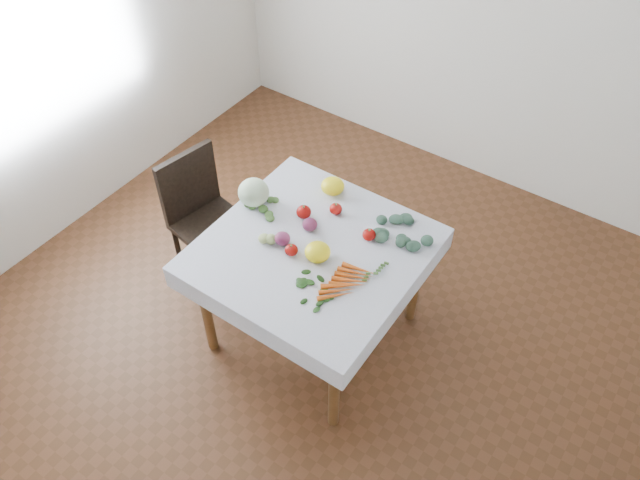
# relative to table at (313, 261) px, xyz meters

# --- Properties ---
(ground) EXTENTS (4.00, 4.00, 0.00)m
(ground) POSITION_rel_table_xyz_m (0.00, 0.00, -0.65)
(ground) COLOR #56301B
(back_wall) EXTENTS (4.00, 0.04, 2.70)m
(back_wall) POSITION_rel_table_xyz_m (0.00, 2.00, 0.70)
(back_wall) COLOR white
(back_wall) RESTS_ON ground
(left_wall) EXTENTS (0.04, 4.00, 2.70)m
(left_wall) POSITION_rel_table_xyz_m (-2.00, 0.00, 0.70)
(left_wall) COLOR white
(left_wall) RESTS_ON ground
(table) EXTENTS (1.00, 1.00, 0.75)m
(table) POSITION_rel_table_xyz_m (0.00, 0.00, 0.00)
(table) COLOR brown
(table) RESTS_ON ground
(tablecloth) EXTENTS (1.12, 1.12, 0.01)m
(tablecloth) POSITION_rel_table_xyz_m (0.00, 0.00, 0.10)
(tablecloth) COLOR white
(tablecloth) RESTS_ON table
(chair) EXTENTS (0.47, 0.47, 0.90)m
(chair) POSITION_rel_table_xyz_m (-0.89, 0.05, -0.14)
(chair) COLOR black
(chair) RESTS_ON ground
(cabbage) EXTENTS (0.22, 0.22, 0.16)m
(cabbage) POSITION_rel_table_xyz_m (-0.48, 0.10, 0.18)
(cabbage) COLOR beige
(cabbage) RESTS_ON tablecloth
(tomato_a) EXTENTS (0.08, 0.08, 0.06)m
(tomato_a) POSITION_rel_table_xyz_m (-0.05, 0.30, 0.13)
(tomato_a) COLOR #A90E0B
(tomato_a) RESTS_ON tablecloth
(tomato_b) EXTENTS (0.08, 0.08, 0.06)m
(tomato_b) POSITION_rel_table_xyz_m (0.21, 0.23, 0.13)
(tomato_b) COLOR #A90E0B
(tomato_b) RESTS_ON tablecloth
(tomato_c) EXTENTS (0.09, 0.09, 0.07)m
(tomato_c) POSITION_rel_table_xyz_m (-0.18, 0.17, 0.14)
(tomato_c) COLOR #A90E0B
(tomato_c) RESTS_ON tablecloth
(tomato_d) EXTENTS (0.08, 0.08, 0.06)m
(tomato_d) POSITION_rel_table_xyz_m (-0.07, -0.10, 0.13)
(tomato_d) COLOR #A90E0B
(tomato_d) RESTS_ON tablecloth
(heirloom_back) EXTENTS (0.16, 0.16, 0.10)m
(heirloom_back) POSITION_rel_table_xyz_m (-0.16, 0.43, 0.15)
(heirloom_back) COLOR yellow
(heirloom_back) RESTS_ON tablecloth
(heirloom_front) EXTENTS (0.17, 0.17, 0.10)m
(heirloom_front) POSITION_rel_table_xyz_m (0.06, -0.05, 0.15)
(heirloom_front) COLOR yellow
(heirloom_front) RESTS_ON tablecloth
(onion_a) EXTENTS (0.11, 0.11, 0.07)m
(onion_a) POSITION_rel_table_xyz_m (-0.09, 0.11, 0.14)
(onion_a) COLOR #631C47
(onion_a) RESTS_ON tablecloth
(onion_b) EXTENTS (0.09, 0.09, 0.07)m
(onion_b) POSITION_rel_table_xyz_m (-0.15, -0.06, 0.14)
(onion_b) COLOR #631C47
(onion_b) RESTS_ON tablecloth
(tomatillo_cluster) EXTENTS (0.10, 0.12, 0.04)m
(tomatillo_cluster) POSITION_rel_table_xyz_m (-0.21, -0.13, 0.12)
(tomatillo_cluster) COLOR #A2B96B
(tomatillo_cluster) RESTS_ON tablecloth
(carrot_bunch) EXTENTS (0.19, 0.33, 0.03)m
(carrot_bunch) POSITION_rel_table_xyz_m (0.28, -0.10, 0.12)
(carrot_bunch) COLOR #D84E18
(carrot_bunch) RESTS_ON tablecloth
(kale_bunch) EXTENTS (0.33, 0.25, 0.04)m
(kale_bunch) POSITION_rel_table_xyz_m (0.35, 0.36, 0.12)
(kale_bunch) COLOR #345542
(kale_bunch) RESTS_ON tablecloth
(basil_bunch) EXTENTS (0.25, 0.17, 0.01)m
(basil_bunch) POSITION_rel_table_xyz_m (0.18, -0.25, 0.11)
(basil_bunch) COLOR #204C17
(basil_bunch) RESTS_ON tablecloth
(dill_bunch) EXTENTS (0.21, 0.17, 0.02)m
(dill_bunch) POSITION_rel_table_xyz_m (-0.41, 0.11, 0.11)
(dill_bunch) COLOR #58873E
(dill_bunch) RESTS_ON tablecloth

